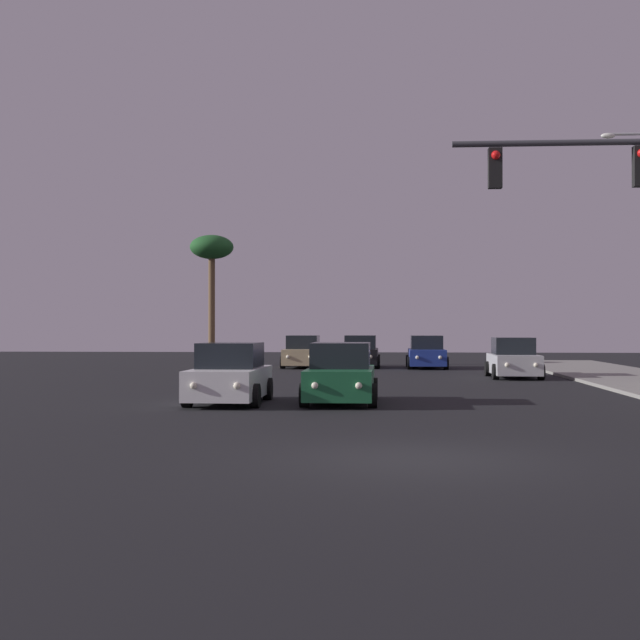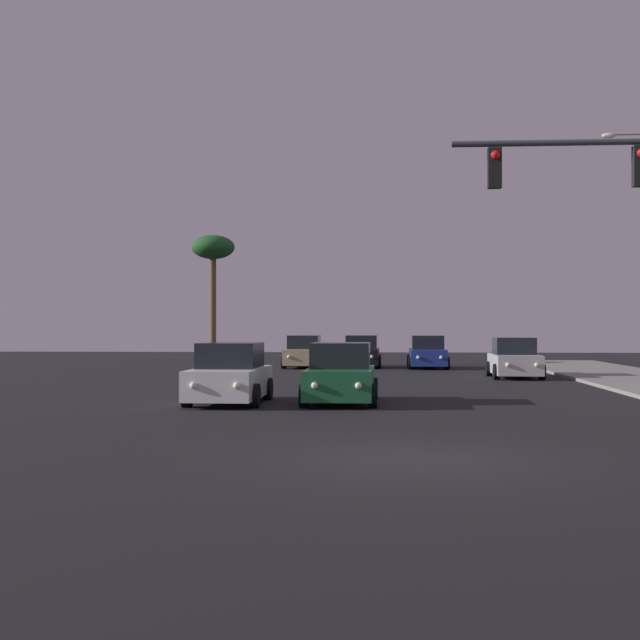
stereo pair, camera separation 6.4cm
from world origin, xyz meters
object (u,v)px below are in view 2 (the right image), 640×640
(car_white, at_px, (230,376))
(palm_tree_far, at_px, (213,253))
(car_blue, at_px, (428,353))
(car_green, at_px, (341,376))
(car_tan, at_px, (304,353))
(car_black, at_px, (362,353))
(car_silver, at_px, (514,360))

(car_white, relative_size, palm_tree_far, 0.60)
(car_blue, xyz_separation_m, car_white, (-6.49, -21.44, 0.00))
(car_green, bearing_deg, car_white, 5.70)
(car_blue, bearing_deg, car_tan, -2.70)
(car_tan, xyz_separation_m, palm_tree_far, (-5.24, 2.21, 5.44))
(palm_tree_far, bearing_deg, car_black, -12.41)
(car_tan, xyz_separation_m, car_black, (3.00, 0.40, 0.00))
(car_silver, relative_size, car_black, 1.00)
(car_silver, bearing_deg, car_blue, -68.55)
(car_black, bearing_deg, car_silver, 126.16)
(car_white, bearing_deg, car_green, -173.78)
(car_tan, height_order, car_green, same)
(car_silver, relative_size, palm_tree_far, 0.60)
(car_white, xyz_separation_m, palm_tree_far, (-5.15, 23.98, 5.44))
(car_tan, bearing_deg, palm_tree_far, -22.75)
(car_green, xyz_separation_m, car_black, (0.02, 21.88, 0.00))
(car_tan, bearing_deg, car_white, 89.92)
(palm_tree_far, bearing_deg, car_green, -70.88)
(car_blue, relative_size, car_green, 1.00)
(car_blue, distance_m, car_green, 21.43)
(car_tan, height_order, car_silver, same)
(car_white, height_order, palm_tree_far, palm_tree_far)
(car_white, height_order, car_green, same)
(car_white, bearing_deg, car_blue, -105.93)
(car_silver, xyz_separation_m, car_black, (-6.58, 9.14, 0.00))
(car_tan, bearing_deg, car_silver, 137.78)
(car_silver, distance_m, car_black, 11.26)
(car_white, relative_size, car_tan, 1.00)
(car_blue, bearing_deg, car_silver, 110.95)
(car_blue, height_order, palm_tree_far, palm_tree_far)
(car_tan, height_order, car_black, same)
(car_green, bearing_deg, palm_tree_far, -70.48)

